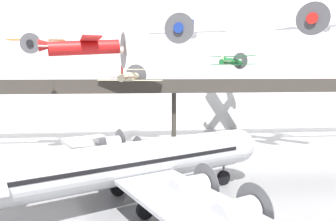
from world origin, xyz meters
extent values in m
plane|color=gray|center=(0.00, 0.00, 0.00)|extent=(260.00, 260.00, 0.00)
cube|color=white|center=(0.00, 35.96, 12.52)|extent=(140.00, 3.00, 25.05)
cube|color=#38332D|center=(0.00, 26.34, 7.48)|extent=(110.00, 3.20, 0.90)
cube|color=#38332D|center=(0.00, 24.80, 8.48)|extent=(110.00, 0.12, 1.10)
cylinder|color=#38332D|center=(0.00, 27.30, 3.52)|extent=(0.70, 0.70, 7.03)
cylinder|color=#B7BABF|center=(-6.52, 2.51, 3.42)|extent=(19.68, 11.37, 3.10)
sphere|color=#B7BABF|center=(3.45, 7.16, 3.42)|extent=(3.04, 3.04, 3.04)
cube|color=black|center=(-6.52, 2.51, 3.73)|extent=(18.42, 10.83, 0.28)
cube|color=#B7BABF|center=(-9.27, 10.09, 2.72)|extent=(9.74, 13.74, 0.28)
cube|color=#B7BABF|center=(-2.49, -4.47, 2.72)|extent=(9.74, 13.74, 0.28)
cylinder|color=#B7BABF|center=(-6.79, 8.10, 2.77)|extent=(2.76, 2.35, 1.49)
cylinder|color=#4C4C51|center=(-5.61, 8.65, 2.77)|extent=(1.25, 2.59, 2.83)
cylinder|color=#B7BABF|center=(-8.65, 12.10, 2.77)|extent=(2.76, 2.35, 1.49)
cylinder|color=#4C4C51|center=(-7.47, 12.64, 2.77)|extent=(1.25, 2.59, 2.83)
cylinder|color=#B7BABF|center=(-2.41, -1.29, 2.77)|extent=(2.76, 2.35, 1.49)
cylinder|color=#4C4C51|center=(-1.24, -0.74, 2.77)|extent=(1.25, 2.59, 2.83)
cylinder|color=#B7BABF|center=(-0.55, -5.28, 2.77)|extent=(2.76, 2.35, 1.49)
cylinder|color=#4C4C51|center=(0.62, -4.74, 2.77)|extent=(1.25, 2.59, 2.83)
cylinder|color=#4C4C51|center=(2.02, 6.49, 1.26)|extent=(0.20, 0.20, 1.21)
cylinder|color=black|center=(2.02, 6.49, 0.65)|extent=(1.34, 0.89, 1.30)
cylinder|color=#4C4C51|center=(-7.36, 4.86, 1.26)|extent=(0.20, 0.20, 1.21)
cylinder|color=black|center=(-7.36, 4.86, 0.65)|extent=(1.34, 0.89, 1.30)
cylinder|color=#4C4C51|center=(-5.26, 0.36, 1.26)|extent=(0.20, 0.20, 1.21)
cylinder|color=black|center=(-5.26, 0.36, 0.65)|extent=(1.34, 0.89, 1.30)
cylinder|color=#1E6B33|center=(9.03, 28.13, 11.59)|extent=(4.25, 4.15, 1.29)
cone|color=beige|center=(10.87, 29.90, 11.74)|extent=(1.21, 1.22, 0.91)
cylinder|color=#4C4C51|center=(11.00, 30.03, 11.75)|extent=(1.86, 1.92, 2.63)
cone|color=#1E6B33|center=(7.32, 26.48, 11.45)|extent=(1.57, 1.56, 0.93)
cube|color=#1E6B33|center=(9.25, 28.33, 12.40)|extent=(5.98, 6.14, 0.10)
cube|color=#1E6B33|center=(9.25, 28.33, 11.19)|extent=(5.98, 6.14, 0.10)
cube|color=beige|center=(7.10, 26.27, 12.20)|extent=(0.47, 0.46, 1.21)
cube|color=beige|center=(7.10, 26.27, 11.59)|extent=(2.25, 2.31, 0.06)
cylinder|color=slate|center=(9.03, 28.13, 16.02)|extent=(0.04, 0.04, 7.84)
cylinder|color=silver|center=(-1.21, 7.93, 13.97)|extent=(2.73, 4.72, 1.38)
cone|color=navy|center=(-2.16, 5.68, 13.75)|extent=(1.10, 1.05, 0.87)
cylinder|color=#4C4C51|center=(-2.23, 5.52, 13.73)|extent=(2.32, 1.01, 2.51)
cone|color=silver|center=(-0.33, 10.02, 14.18)|extent=(1.27, 1.53, 0.93)
cube|color=silver|center=(-1.32, 7.67, 13.68)|extent=(6.92, 3.79, 0.10)
cube|color=navy|center=(-0.22, 10.28, 14.55)|extent=(0.28, 0.55, 1.16)
cube|color=navy|center=(-0.22, 10.28, 13.97)|extent=(2.53, 1.50, 0.06)
cylinder|color=orange|center=(-16.96, 17.90, 13.31)|extent=(0.93, 4.18, 1.07)
cone|color=black|center=(-17.00, 15.74, 13.20)|extent=(0.78, 0.70, 0.77)
cylinder|color=#4C4C51|center=(-17.00, 15.59, 13.19)|extent=(2.22, 0.08, 2.22)
cone|color=orange|center=(-16.92, 19.92, 13.42)|extent=(0.75, 1.16, 0.79)
cube|color=orange|center=(-16.96, 17.65, 13.72)|extent=(6.26, 1.11, 0.10)
cube|color=black|center=(-16.92, 20.17, 13.82)|extent=(0.07, 0.50, 1.03)
cube|color=black|center=(-16.92, 20.17, 13.31)|extent=(2.23, 0.54, 0.06)
cylinder|color=slate|center=(-16.96, 17.90, 16.88)|extent=(0.04, 0.04, 6.29)
cylinder|color=beige|center=(-6.57, 23.39, 9.42)|extent=(2.77, 6.05, 1.42)
cone|color=maroon|center=(-5.74, 26.37, 9.52)|extent=(1.32, 1.24, 1.10)
cylinder|color=#4C4C51|center=(-5.68, 26.58, 9.53)|extent=(3.08, 0.89, 3.18)
cone|color=beige|center=(-7.34, 20.62, 9.32)|extent=(1.44, 1.84, 1.09)
cube|color=beige|center=(-6.47, 23.74, 10.40)|extent=(8.99, 3.78, 0.10)
cube|color=beige|center=(-6.47, 23.74, 8.93)|extent=(8.99, 3.78, 0.10)
cube|color=maroon|center=(-7.44, 20.27, 10.15)|extent=(0.25, 0.71, 1.47)
cube|color=maroon|center=(-7.44, 20.27, 9.42)|extent=(3.26, 1.55, 0.06)
cylinder|color=slate|center=(-6.57, 23.39, 14.93)|extent=(0.04, 0.04, 9.80)
cylinder|color=red|center=(-9.61, 3.98, 12.03)|extent=(5.35, 2.07, 1.36)
cone|color=silver|center=(-6.94, 4.51, 11.88)|extent=(1.03, 1.12, 0.97)
cylinder|color=#4C4C51|center=(-6.75, 4.55, 11.87)|extent=(0.58, 2.76, 2.80)
cone|color=red|center=(-12.10, 3.49, 12.16)|extent=(1.59, 1.18, 0.99)
cube|color=red|center=(-9.30, 4.04, 12.54)|extent=(2.76, 7.95, 0.10)
cube|color=silver|center=(-12.41, 3.43, 12.67)|extent=(0.63, 0.18, 1.29)
cube|color=silver|center=(-12.41, 3.43, 12.03)|extent=(1.16, 2.87, 0.06)
cylinder|color=silver|center=(15.18, 14.75, 15.61)|extent=(5.25, 5.75, 1.51)
cone|color=red|center=(12.97, 12.20, 15.70)|extent=(1.61, 1.59, 1.20)
cylinder|color=#4C4C51|center=(12.82, 12.03, 15.71)|extent=(2.64, 2.30, 3.47)
cone|color=silver|center=(17.24, 17.12, 15.53)|extent=(2.01, 2.07, 1.18)
cube|color=silver|center=(14.93, 14.45, 15.21)|extent=(8.37, 7.56, 0.10)
cube|color=red|center=(17.50, 17.41, 16.41)|extent=(0.56, 0.63, 1.60)
cube|color=red|center=(17.50, 17.41, 15.61)|extent=(3.13, 2.87, 0.06)
cylinder|color=slate|center=(15.18, 14.75, 18.18)|extent=(0.04, 0.04, 3.80)
cylinder|color=#B2B5BA|center=(3.24, 1.06, 0.02)|extent=(0.36, 0.36, 0.04)
cylinder|color=#B2B5BA|center=(3.24, 1.06, 0.52)|extent=(0.07, 0.07, 0.95)
sphere|color=#B2B5BA|center=(3.24, 1.06, 1.03)|extent=(0.10, 0.10, 0.10)
camera|label=1|loc=(-5.91, -21.51, 10.41)|focal=35.00mm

